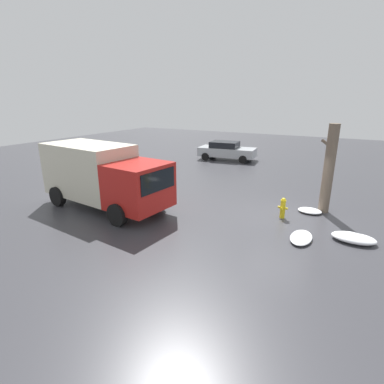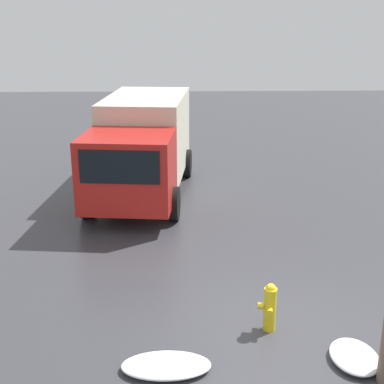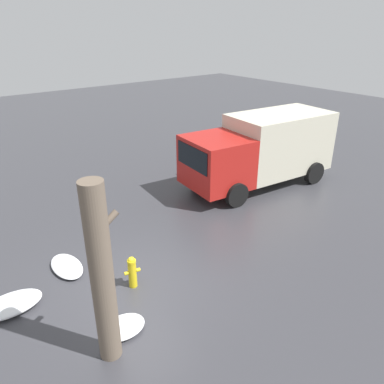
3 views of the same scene
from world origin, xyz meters
name	(u,v)px [view 3 (image 3 of 3)]	position (x,y,z in m)	size (l,w,h in m)	color
ground_plane	(133,286)	(0.00, 0.00, 0.00)	(60.00, 60.00, 0.00)	#38383D
fire_hydrant	(132,271)	(0.00, 0.00, 0.45)	(0.42, 0.32, 0.87)	yellow
tree_trunk	(102,276)	(-1.42, -1.58, 1.91)	(0.67, 0.44, 3.80)	#6B5B4C
delivery_truck	(262,148)	(7.42, 2.55, 1.52)	(6.42, 3.06, 2.81)	red
pedestrian	(228,168)	(6.05, 3.01, 0.88)	(0.35, 0.35, 1.62)	#23232D
snow_pile_by_hydrant	(10,305)	(-2.67, 1.01, 0.13)	(1.43, 0.87, 0.26)	white
snow_pile_curbside	(67,266)	(-1.06, 1.74, 0.08)	(0.72, 1.37, 0.16)	white
snow_pile_by_tree	(123,327)	(-0.93, -1.18, 0.09)	(0.99, 0.74, 0.17)	white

